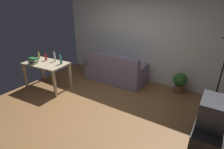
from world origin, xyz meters
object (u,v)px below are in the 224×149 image
Objects in this scene: bottle_clear at (55,57)px; book_stack at (33,61)px; couch at (115,72)px; tv at (213,111)px; potted_plant at (180,82)px; bottle_tall at (61,60)px; bottle_squat at (39,56)px; desk at (46,66)px; tv_stand at (207,133)px; bottle_red at (46,57)px.

bottle_clear is 0.57m from book_stack.
tv is (2.75, -1.38, 0.39)m from couch.
couch and tv have the same top height.
bottle_clear is at bearing -154.50° from potted_plant.
bottle_tall is at bearing 52.77° from couch.
bottle_squat reaches higher than book_stack.
potted_plant is (3.25, 1.72, -0.32)m from desk.
bottle_squat is at bearing 88.58° from tv.
tv is 1.05× the size of potted_plant.
tv is 2.14× the size of bottle_tall.
bottle_tall is (-2.81, -1.55, 0.55)m from potted_plant.
bottle_tall reaches higher than tv_stand.
bottle_clear is (-4.00, 0.20, 0.65)m from tv_stand.
bottle_clear reaches higher than bottle_red.
tv is 3.70m from bottle_tall.
bottle_clear is (-1.26, -1.18, 0.58)m from couch.
potted_plant is at bearing 25.50° from bottle_clear.
bottle_squat reaches higher than tv.
desk is 0.29m from bottle_red.
couch is 2.30m from bottle_squat.
desk is at bearing -41.73° from bottle_red.
tv is 4.37m from book_stack.
bottle_squat is 0.76× the size of bottle_clear.
bottle_red is at bearing 39.61° from couch.
bottle_red reaches higher than bottle_squat.
couch is 6.37× the size of book_stack.
tv_stand is at bearing -4.52° from desk.
tv is 4.12m from desk.
bottle_clear is at bearing 8.32° from bottle_squat.
bottle_red is at bearing 75.80° from book_stack.
bottle_tall reaches higher than potted_plant.
book_stack is (-0.09, -0.34, -0.02)m from bottle_red.
bottle_squat is 0.76× the size of book_stack.
tv_stand is 1.93× the size of potted_plant.
bottle_squat reaches higher than potted_plant.
tv_stand is 3.81× the size of bottle_clear.
bottle_clear reaches higher than tv.
tv is 0.48× the size of desk.
book_stack is (-4.36, -0.23, 0.59)m from tv_stand.
bottle_tall is (-0.94, -1.24, 0.58)m from couch.
book_stack is at bearing -151.32° from bottle_tall.
bottle_red reaches higher than tv.
desk is 5.49× the size of bottle_red.
bottle_red is (-4.28, 0.11, 0.16)m from tv.
bottle_red is 0.79× the size of book_stack.
bottle_squat is (-4.58, 0.11, 0.61)m from tv_stand.
tv is at bearing -2.85° from bottle_clear.
bottle_red is (0.31, -0.00, 0.01)m from bottle_squat.
bottle_tall is at bearing 87.86° from tv_stand.
couch is 1.90m from potted_plant.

